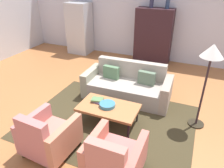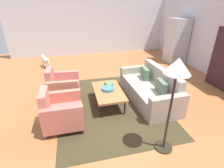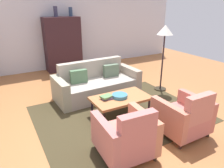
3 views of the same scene
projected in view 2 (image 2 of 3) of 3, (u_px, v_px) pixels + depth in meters
name	position (u px, v px, depth m)	size (l,w,h in m)	color
ground_plane	(115.00, 101.00, 4.59)	(11.76, 11.76, 0.00)	#A66738
wall_left	(90.00, 26.00, 8.27)	(0.12, 7.79, 2.80)	silver
area_rug	(110.00, 104.00, 4.45)	(3.40, 2.60, 0.01)	#3B321E
couch	(151.00, 89.00, 4.56)	(2.13, 0.97, 0.86)	gray
coffee_table	(108.00, 92.00, 4.28)	(1.20, 0.70, 0.41)	black
armchair_left	(62.00, 87.00, 4.57)	(0.85, 0.85, 0.88)	black
armchair_right	(60.00, 112.00, 3.52)	(0.80, 0.80, 0.88)	#3B1D16
fruit_bowl	(108.00, 89.00, 4.27)	(0.32, 0.32, 0.07)	teal
book_stack	(109.00, 84.00, 4.51)	(0.27, 0.22, 0.07)	#57446B
refrigerator	(176.00, 41.00, 7.26)	(0.80, 0.73, 1.85)	#B7BABF
floor_lamp	(176.00, 76.00, 2.47)	(0.40, 0.40, 1.72)	black
dog	(45.00, 60.00, 6.81)	(0.65, 0.42, 0.48)	beige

